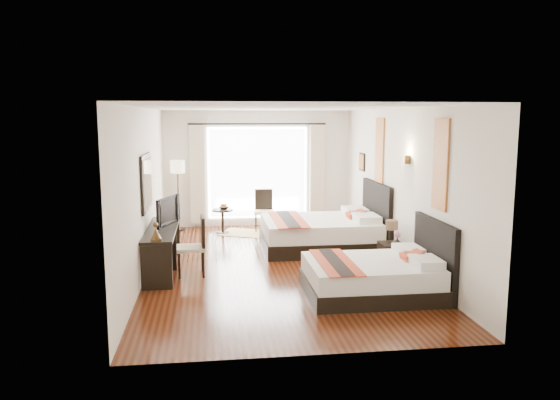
{
  "coord_description": "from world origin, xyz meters",
  "views": [
    {
      "loc": [
        -1.14,
        -9.43,
        2.64
      ],
      "look_at": [
        0.12,
        0.39,
        1.13
      ],
      "focal_mm": 35.0,
      "sensor_mm": 36.0,
      "label": 1
    }
  ],
  "objects": [
    {
      "name": "art_panel_far",
      "position": [
        2.23,
        1.16,
        1.95
      ],
      "size": [
        0.03,
        0.5,
        1.35
      ],
      "primitive_type": "cube",
      "color": "#993916",
      "rests_on": "wall_headboard"
    },
    {
      "name": "console_desk",
      "position": [
        -1.99,
        -0.07,
        0.38
      ],
      "size": [
        0.5,
        2.2,
        0.76
      ],
      "primitive_type": "cube",
      "color": "black",
      "rests_on": "floor"
    },
    {
      "name": "ceiling",
      "position": [
        0.0,
        0.0,
        2.79
      ],
      "size": [
        4.5,
        7.5,
        0.02
      ],
      "primitive_type": "cube",
      "color": "white",
      "rests_on": "wall_headboard"
    },
    {
      "name": "side_table",
      "position": [
        -0.88,
        2.93,
        0.27
      ],
      "size": [
        0.48,
        0.48,
        0.55
      ],
      "primitive_type": "cylinder",
      "color": "black",
      "rests_on": "floor"
    },
    {
      "name": "wall_entry",
      "position": [
        0.0,
        -3.75,
        1.4
      ],
      "size": [
        4.5,
        0.01,
        2.8
      ],
      "primitive_type": "cube",
      "color": "silver",
      "rests_on": "floor"
    },
    {
      "name": "jute_rug",
      "position": [
        -0.28,
        2.8,
        0.01
      ],
      "size": [
        1.53,
        1.32,
        0.01
      ],
      "primitive_type": "cube",
      "rotation": [
        0.0,
        0.0,
        -0.41
      ],
      "color": "tan",
      "rests_on": "floor"
    },
    {
      "name": "drape_left",
      "position": [
        -1.45,
        3.63,
        1.28
      ],
      "size": [
        0.35,
        0.14,
        2.35
      ],
      "primitive_type": "cube",
      "color": "beige",
      "rests_on": "floor"
    },
    {
      "name": "window_chair",
      "position": [
        0.09,
        3.12,
        0.29
      ],
      "size": [
        0.48,
        0.48,
        0.96
      ],
      "rotation": [
        0.0,
        0.0,
        -1.66
      ],
      "color": "beige",
      "rests_on": "floor"
    },
    {
      "name": "fruit_bowl",
      "position": [
        -0.85,
        2.97,
        0.58
      ],
      "size": [
        0.3,
        0.3,
        0.06
      ],
      "primitive_type": "imported",
      "rotation": [
        0.0,
        0.0,
        0.34
      ],
      "color": "#4A291A",
      "rests_on": "side_table"
    },
    {
      "name": "floor",
      "position": [
        0.0,
        0.0,
        -0.01
      ],
      "size": [
        4.5,
        7.5,
        0.01
      ],
      "primitive_type": "cube",
      "color": "#361109",
      "rests_on": "ground"
    },
    {
      "name": "desk_chair",
      "position": [
        -1.47,
        -0.4,
        0.31
      ],
      "size": [
        0.49,
        0.49,
        1.0
      ],
      "rotation": [
        0.0,
        0.0,
        3.21
      ],
      "color": "beige",
      "rests_on": "floor"
    },
    {
      "name": "mirror_glass",
      "position": [
        -2.19,
        -0.07,
        1.55
      ],
      "size": [
        0.01,
        1.12,
        0.82
      ],
      "primitive_type": "cube",
      "color": "white",
      "rests_on": "mirror_frame"
    },
    {
      "name": "wall_headboard",
      "position": [
        2.25,
        0.0,
        1.4
      ],
      "size": [
        0.01,
        7.5,
        2.8
      ],
      "primitive_type": "cube",
      "color": "silver",
      "rests_on": "floor"
    },
    {
      "name": "window_glass",
      "position": [
        0.0,
        3.73,
        1.3
      ],
      "size": [
        2.4,
        0.02,
        2.2
      ],
      "primitive_type": "cube",
      "color": "white",
      "rests_on": "wall_window"
    },
    {
      "name": "mirror_frame",
      "position": [
        -2.22,
        -0.07,
        1.55
      ],
      "size": [
        0.04,
        1.25,
        0.95
      ],
      "primitive_type": "cube",
      "color": "black",
      "rests_on": "wall_desk"
    },
    {
      "name": "wall_window",
      "position": [
        0.0,
        3.75,
        1.4
      ],
      "size": [
        4.5,
        0.01,
        2.8
      ],
      "primitive_type": "cube",
      "color": "silver",
      "rests_on": "floor"
    },
    {
      "name": "floor_lamp",
      "position": [
        -1.89,
        3.37,
        1.39
      ],
      "size": [
        0.33,
        0.33,
        1.65
      ],
      "color": "black",
      "rests_on": "floor"
    },
    {
      "name": "sheer_curtain",
      "position": [
        0.0,
        3.67,
        1.3
      ],
      "size": [
        2.3,
        0.02,
        2.1
      ],
      "primitive_type": "cube",
      "color": "white",
      "rests_on": "wall_window"
    },
    {
      "name": "vase",
      "position": [
        2.01,
        -0.66,
        0.57
      ],
      "size": [
        0.17,
        0.17,
        0.14
      ],
      "primitive_type": "imported",
      "rotation": [
        0.0,
        0.0,
        -0.32
      ],
      "color": "black",
      "rests_on": "nightstand"
    },
    {
      "name": "bed_far",
      "position": [
        1.13,
        1.16,
        0.34
      ],
      "size": [
        2.36,
        1.84,
        1.34
      ],
      "color": "black",
      "rests_on": "floor"
    },
    {
      "name": "art_panel_near",
      "position": [
        2.23,
        -1.78,
        1.95
      ],
      "size": [
        0.03,
        0.5,
        1.35
      ],
      "primitive_type": "cube",
      "color": "#993916",
      "rests_on": "wall_headboard"
    },
    {
      "name": "nightstand",
      "position": [
        1.98,
        -0.46,
        0.23
      ],
      "size": [
        0.39,
        0.48,
        0.46
      ],
      "primitive_type": "cube",
      "color": "black",
      "rests_on": "floor"
    },
    {
      "name": "television",
      "position": [
        -1.97,
        0.22,
        1.01
      ],
      "size": [
        0.42,
        0.86,
        0.5
      ],
      "primitive_type": "imported",
      "rotation": [
        0.0,
        0.0,
        1.21
      ],
      "color": "black",
      "rests_on": "console_desk"
    },
    {
      "name": "table_lamp",
      "position": [
        2.01,
        -0.35,
        0.73
      ],
      "size": [
        0.22,
        0.22,
        0.34
      ],
      "color": "black",
      "rests_on": "nightstand"
    },
    {
      "name": "drape_right",
      "position": [
        1.45,
        3.63,
        1.28
      ],
      "size": [
        0.35,
        0.14,
        2.35
      ],
      "primitive_type": "cube",
      "color": "beige",
      "rests_on": "floor"
    },
    {
      "name": "bed_near",
      "position": [
        1.31,
        -1.78,
        0.29
      ],
      "size": [
        1.99,
        1.55,
        1.12
      ],
      "color": "black",
      "rests_on": "floor"
    },
    {
      "name": "bronze_figurine",
      "position": [
        -1.99,
        -1.07,
        0.88
      ],
      "size": [
        0.18,
        0.18,
        0.26
      ],
      "primitive_type": null,
      "rotation": [
        0.0,
        0.0,
        -0.04
      ],
      "color": "#3F2E16",
      "rests_on": "console_desk"
    },
    {
      "name": "wall_sconce",
      "position": [
        2.19,
        -0.46,
        1.92
      ],
      "size": [
        0.1,
        0.14,
        0.14
      ],
      "primitive_type": "cube",
      "color": "#3F2E16",
      "rests_on": "wall_headboard"
    },
    {
      "name": "wall_desk",
      "position": [
        -2.25,
        0.0,
        1.4
      ],
      "size": [
        0.01,
        7.5,
        2.8
      ],
      "primitive_type": "cube",
      "color": "silver",
      "rests_on": "floor"
    }
  ]
}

